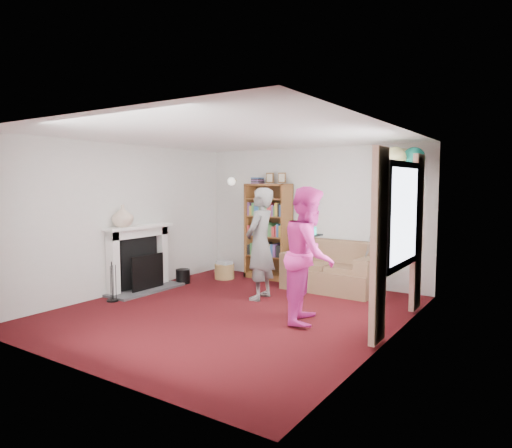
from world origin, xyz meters
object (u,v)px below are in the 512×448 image
Objects in this scene: person_magenta at (309,255)px; birthday_cake at (306,231)px; bookcase at (269,232)px; person_striped at (260,244)px; sofa at (333,271)px.

birthday_cake is (-0.20, 0.28, 0.28)m from person_magenta.
bookcase is 2.52m from birthday_cake.
bookcase reaches higher than person_striped.
bookcase reaches higher than birthday_cake.
person_magenta is at bearing 54.76° from person_striped.
person_magenta is at bearing -54.09° from birthday_cake.
person_striped is at bearing 43.61° from person_magenta.
sofa is at bearing -3.79° from person_magenta.
birthday_cake is at bearing -46.45° from bookcase.
sofa is at bearing -9.22° from bookcase.
person_magenta reaches higher than birthday_cake.
sofa is 1.52m from person_striped.
person_magenta is 4.94× the size of birthday_cake.
person_magenta is at bearing -73.59° from sofa.
person_magenta reaches higher than sofa.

